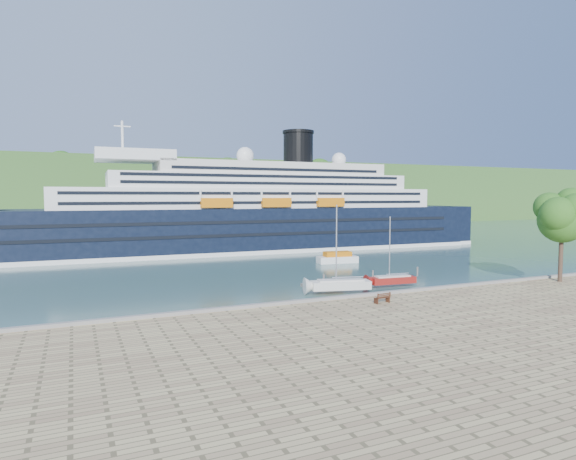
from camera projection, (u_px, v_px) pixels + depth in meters
The scene contains 10 objects.
ground at pixel (432, 298), 51.35m from camera, with size 400.00×400.00×0.00m, color #315750.
far_hillside at pixel (173, 193), 182.59m from camera, with size 400.00×50.00×24.00m, color #2C5723.
quay_coping at pixel (434, 288), 51.09m from camera, with size 220.00×0.50×0.30m, color slate.
cruise_ship at pixel (245, 190), 95.42m from camera, with size 108.89×15.86×24.45m, color black, non-canonical shape.
park_bench at pixel (382, 297), 44.54m from camera, with size 1.67×0.68×1.07m, color #4A2715, non-canonical shape.
promenade_tree at pixel (562, 231), 55.50m from camera, with size 7.08×7.08×11.73m, color #215616, non-canonical shape.
floating_pontoon at pixel (361, 281), 60.80m from camera, with size 16.14×1.97×0.36m, color slate, non-canonical shape.
sailboat_white_near at pixel (341, 251), 53.57m from camera, with size 7.36×2.04×9.51m, color silver, non-canonical shape.
sailboat_red at pixel (393, 253), 57.65m from camera, with size 6.27×1.74×8.10m, color maroon, non-canonical shape.
tender_launch at pixel (337, 257), 78.87m from camera, with size 6.72×2.30×1.86m, color orange, non-canonical shape.
Camera 1 is at (-34.76, -40.02, 10.88)m, focal length 30.00 mm.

